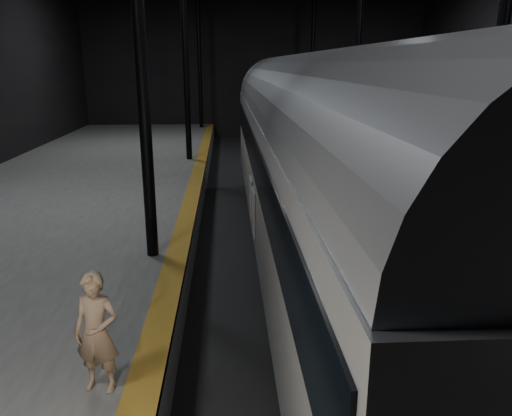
{
  "coord_description": "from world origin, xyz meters",
  "views": [
    {
      "loc": [
        -2.06,
        -14.84,
        5.22
      ],
      "look_at": [
        -1.41,
        -3.75,
        2.0
      ],
      "focal_mm": 35.0,
      "sensor_mm": 36.0,
      "label": 1
    }
  ],
  "objects": [
    {
      "name": "woman",
      "position": [
        -3.8,
        -8.92,
        1.84
      ],
      "size": [
        0.68,
        0.52,
        1.68
      ],
      "primitive_type": "imported",
      "rotation": [
        0.0,
        0.0,
        -0.22
      ],
      "color": "#94775B",
      "rests_on": "platform_left"
    },
    {
      "name": "tactile_strip",
      "position": [
        -3.25,
        0.0,
        1.0
      ],
      "size": [
        0.5,
        43.8,
        0.01
      ],
      "primitive_type": "cube",
      "color": "brown",
      "rests_on": "platform_left"
    },
    {
      "name": "ground",
      "position": [
        0.0,
        0.0,
        0.0
      ],
      "size": [
        44.0,
        44.0,
        0.0
      ],
      "primitive_type": "plane",
      "color": "black",
      "rests_on": "ground"
    },
    {
      "name": "track",
      "position": [
        0.0,
        0.0,
        0.07
      ],
      "size": [
        2.4,
        43.0,
        0.24
      ],
      "color": "#3F3328",
      "rests_on": "ground"
    },
    {
      "name": "train",
      "position": [
        -0.0,
        -2.95,
        2.99
      ],
      "size": [
        3.0,
        20.04,
        5.36
      ],
      "color": "gray",
      "rests_on": "ground"
    },
    {
      "name": "platform_left",
      "position": [
        -7.5,
        0.0,
        0.5
      ],
      "size": [
        9.0,
        43.8,
        1.0
      ],
      "primitive_type": "cube",
      "color": "#4D4D4B",
      "rests_on": "ground"
    }
  ]
}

